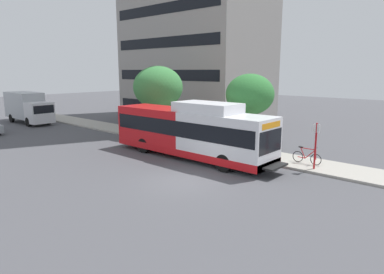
{
  "coord_description": "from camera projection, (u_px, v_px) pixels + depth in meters",
  "views": [
    {
      "loc": [
        -12.22,
        -11.37,
        5.55
      ],
      "look_at": [
        2.89,
        2.08,
        1.6
      ],
      "focal_mm": 31.94,
      "sensor_mm": 36.0,
      "label": 1
    }
  ],
  "objects": [
    {
      "name": "bicycle_parked",
      "position": [
        307.0,
        157.0,
        20.12
      ],
      "size": [
        0.52,
        1.76,
        1.02
      ],
      "color": "black",
      "rests_on": "sidewalk_curb"
    },
    {
      "name": "box_truck_background",
      "position": [
        28.0,
        107.0,
        36.26
      ],
      "size": [
        2.32,
        7.01,
        3.25
      ],
      "color": "silver",
      "rests_on": "ground"
    },
    {
      "name": "street_tree_mid_block",
      "position": [
        158.0,
        87.0,
        28.94
      ],
      "size": [
        4.2,
        4.2,
        5.8
      ],
      "color": "#4C3823",
      "rests_on": "sidewalk_curb"
    },
    {
      "name": "bus_stop_sign_pole",
      "position": [
        316.0,
        142.0,
        18.82
      ],
      "size": [
        0.1,
        0.36,
        2.6
      ],
      "color": "red",
      "rests_on": "sidewalk_curb"
    },
    {
      "name": "sidewalk_curb",
      "position": [
        190.0,
        142.0,
        26.48
      ],
      "size": [
        3.0,
        56.0,
        0.14
      ],
      "primitive_type": "cube",
      "color": "#A8A399",
      "rests_on": "ground"
    },
    {
      "name": "ground_plane",
      "position": [
        97.0,
        155.0,
        22.67
      ],
      "size": [
        120.0,
        120.0,
        0.0
      ],
      "primitive_type": "plane",
      "color": "#4C4C51"
    },
    {
      "name": "transit_bus",
      "position": [
        190.0,
        132.0,
        21.84
      ],
      "size": [
        2.58,
        12.25,
        3.65
      ],
      "color": "white",
      "rests_on": "ground"
    },
    {
      "name": "street_tree_near_stop",
      "position": [
        250.0,
        95.0,
        22.98
      ],
      "size": [
        3.26,
        3.26,
        5.21
      ],
      "color": "#4C3823",
      "rests_on": "sidewalk_curb"
    }
  ]
}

